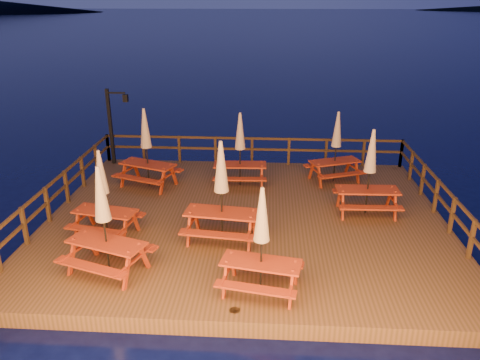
{
  "coord_description": "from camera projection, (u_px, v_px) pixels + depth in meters",
  "views": [
    {
      "loc": [
        0.63,
        -12.9,
        6.71
      ],
      "look_at": [
        -0.21,
        0.6,
        1.36
      ],
      "focal_mm": 35.0,
      "sensor_mm": 36.0,
      "label": 1
    }
  ],
  "objects": [
    {
      "name": "picnic_table_0",
      "position": [
        336.0,
        146.0,
        16.6
      ],
      "size": [
        2.2,
        2.02,
        2.57
      ],
      "rotation": [
        0.0,
        0.0,
        0.37
      ],
      "color": "maroon",
      "rests_on": "deck"
    },
    {
      "name": "railing",
      "position": [
        249.0,
        173.0,
        15.69
      ],
      "size": [
        11.8,
        9.75,
        1.1
      ],
      "color": "#3A2612",
      "rests_on": "deck"
    },
    {
      "name": "lamp_post",
      "position": [
        114.0,
        120.0,
        18.2
      ],
      "size": [
        0.85,
        0.18,
        3.0
      ],
      "color": "black",
      "rests_on": "deck"
    },
    {
      "name": "picnic_table_1",
      "position": [
        103.0,
        219.0,
        10.97
      ],
      "size": [
        2.32,
        2.11,
        2.73
      ],
      "rotation": [
        0.0,
        0.0,
        -0.34
      ],
      "color": "maroon",
      "rests_on": "deck"
    },
    {
      "name": "deck_piles",
      "position": [
        246.0,
        237.0,
        14.58
      ],
      "size": [
        11.44,
        9.44,
        1.4
      ],
      "color": "#3A2612",
      "rests_on": "ground"
    },
    {
      "name": "picnic_table_3",
      "position": [
        370.0,
        171.0,
        14.03
      ],
      "size": [
        1.92,
        1.59,
        2.69
      ],
      "rotation": [
        0.0,
        0.0,
        0.02
      ],
      "color": "maroon",
      "rests_on": "deck"
    },
    {
      "name": "picnic_table_5",
      "position": [
        103.0,
        192.0,
        12.76
      ],
      "size": [
        2.0,
        1.75,
        2.5
      ],
      "rotation": [
        0.0,
        0.0,
        -0.2
      ],
      "color": "maroon",
      "rests_on": "deck"
    },
    {
      "name": "picnic_table_6",
      "position": [
        240.0,
        148.0,
        16.21
      ],
      "size": [
        1.89,
        1.58,
        2.63
      ],
      "rotation": [
        0.0,
        0.0,
        0.04
      ],
      "color": "maroon",
      "rests_on": "deck"
    },
    {
      "name": "picnic_table_7",
      "position": [
        146.0,
        147.0,
        16.11
      ],
      "size": [
        2.39,
        2.19,
        2.79
      ],
      "rotation": [
        0.0,
        0.0,
        -0.36
      ],
      "color": "maroon",
      "rests_on": "deck"
    },
    {
      "name": "deck",
      "position": [
        246.0,
        222.0,
        14.4
      ],
      "size": [
        12.0,
        10.0,
        0.4
      ],
      "primitive_type": "cube",
      "color": "#4C3518",
      "rests_on": "ground"
    },
    {
      "name": "ground",
      "position": [
        246.0,
        228.0,
        14.47
      ],
      "size": [
        500.0,
        500.0,
        0.0
      ],
      "primitive_type": "plane",
      "color": "black",
      "rests_on": "ground"
    },
    {
      "name": "picnic_table_2",
      "position": [
        221.0,
        190.0,
        12.42
      ],
      "size": [
        2.17,
        1.86,
        2.85
      ],
      "rotation": [
        0.0,
        0.0,
        -0.12
      ],
      "color": "maroon",
      "rests_on": "deck"
    },
    {
      "name": "picnic_table_4",
      "position": [
        261.0,
        240.0,
        10.23
      ],
      "size": [
        2.03,
        1.78,
        2.56
      ],
      "rotation": [
        0.0,
        0.0,
        -0.19
      ],
      "color": "maroon",
      "rests_on": "deck"
    }
  ]
}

